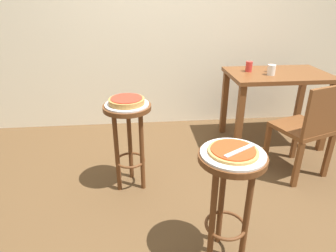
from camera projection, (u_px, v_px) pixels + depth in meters
The scene contains 13 objects.
ground_plane at pixel (181, 204), 2.27m from camera, with size 6.00×6.00×0.00m, color brown.
stool_foreground at pixel (230, 185), 1.61m from camera, with size 0.37×0.37×0.72m.
serving_plate_foreground at pixel (233, 154), 1.53m from camera, with size 0.34×0.34×0.01m, color silver.
pizza_foreground at pixel (233, 151), 1.52m from camera, with size 0.27×0.27×0.02m.
stool_middle at pixel (128, 129), 2.28m from camera, with size 0.37×0.37×0.72m.
serving_plate_middle at pixel (127, 104), 2.20m from camera, with size 0.33×0.33×0.01m, color silver.
pizza_middle at pixel (127, 101), 2.19m from camera, with size 0.27×0.27×0.05m.
dining_table at pixel (276, 85), 2.99m from camera, with size 0.99×0.63×0.76m.
cup_near_edge at pixel (271, 70), 2.83m from camera, with size 0.08×0.08×0.10m, color silver.
cup_far_edge at pixel (249, 67), 2.96m from camera, with size 0.07×0.07×0.10m, color red.
condiment_shaker at pixel (269, 68), 2.95m from camera, with size 0.04×0.04×0.08m, color white.
wooden_chair at pixel (308, 127), 2.45m from camera, with size 0.51×0.51×0.85m.
pizza_server_knife at pixel (240, 150), 1.50m from camera, with size 0.22×0.02×0.01m, color silver.
Camera 1 is at (-0.29, -1.79, 1.49)m, focal length 31.31 mm.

